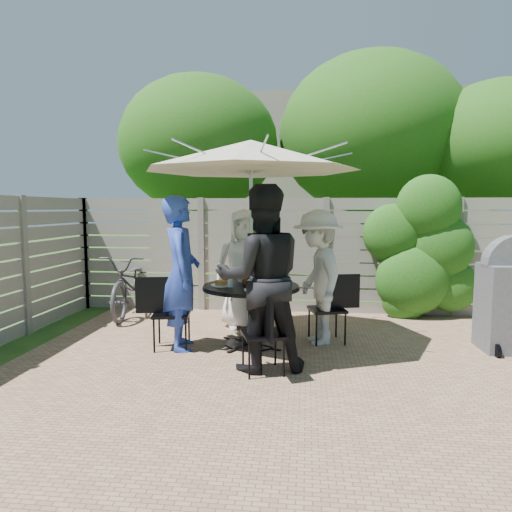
# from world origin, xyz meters

# --- Properties ---
(backyard_envelope) EXTENTS (60.00, 60.00, 5.00)m
(backyard_envelope) POSITION_xyz_m (0.09, 10.29, 2.61)
(backyard_envelope) COLOR #244A17
(backyard_envelope) RESTS_ON ground
(patio_table) EXTENTS (1.40, 1.40, 0.76)m
(patio_table) POSITION_xyz_m (-0.96, 1.15, 0.53)
(patio_table) COLOR black
(patio_table) RESTS_ON ground
(umbrella) EXTENTS (3.10, 3.10, 2.47)m
(umbrella) POSITION_xyz_m (-0.96, 1.15, 2.29)
(umbrella) COLOR silver
(umbrella) RESTS_ON ground
(chair_back) EXTENTS (0.53, 0.67, 0.87)m
(chair_back) POSITION_xyz_m (-1.19, 2.08, 0.26)
(chair_back) COLOR black
(chair_back) RESTS_ON ground
(person_back) EXTENTS (0.92, 0.72, 1.67)m
(person_back) POSITION_xyz_m (-1.16, 1.95, 0.83)
(person_back) COLOR white
(person_back) RESTS_ON ground
(chair_left) EXTENTS (0.66, 0.48, 0.88)m
(chair_left) POSITION_xyz_m (-1.89, 0.91, 0.26)
(chair_left) COLOR black
(chair_left) RESTS_ON ground
(person_left) EXTENTS (0.59, 0.75, 1.82)m
(person_left) POSITION_xyz_m (-1.76, 0.94, 0.91)
(person_left) COLOR #2842B1
(person_left) RESTS_ON ground
(chair_front) EXTENTS (0.51, 0.64, 0.84)m
(chair_front) POSITION_xyz_m (-0.72, 0.21, 0.25)
(chair_front) COLOR black
(chair_front) RESTS_ON ground
(person_front) EXTENTS (1.08, 0.93, 1.92)m
(person_front) POSITION_xyz_m (-0.75, 0.34, 0.96)
(person_front) COLOR black
(person_front) RESTS_ON ground
(chair_right) EXTENTS (0.66, 0.50, 0.87)m
(chair_right) POSITION_xyz_m (-0.02, 1.38, 0.26)
(chair_right) COLOR black
(chair_right) RESTS_ON ground
(person_right) EXTENTS (0.86, 1.19, 1.66)m
(person_right) POSITION_xyz_m (-0.15, 1.35, 0.83)
(person_right) COLOR silver
(person_right) RESTS_ON ground
(plate_back) EXTENTS (0.26, 0.26, 0.06)m
(plate_back) POSITION_xyz_m (-1.05, 1.49, 0.78)
(plate_back) COLOR white
(plate_back) RESTS_ON patio_table
(plate_left) EXTENTS (0.26, 0.26, 0.06)m
(plate_left) POSITION_xyz_m (-1.31, 1.06, 0.78)
(plate_left) COLOR white
(plate_left) RESTS_ON patio_table
(plate_front) EXTENTS (0.26, 0.26, 0.06)m
(plate_front) POSITION_xyz_m (-0.87, 0.80, 0.78)
(plate_front) COLOR white
(plate_front) RESTS_ON patio_table
(plate_right) EXTENTS (0.26, 0.26, 0.06)m
(plate_right) POSITION_xyz_m (-0.61, 1.23, 0.78)
(plate_right) COLOR white
(plate_right) RESTS_ON patio_table
(plate_extra) EXTENTS (0.24, 0.24, 0.06)m
(plate_extra) POSITION_xyz_m (-0.71, 0.90, 0.78)
(plate_extra) COLOR white
(plate_extra) RESTS_ON patio_table
(glass_back) EXTENTS (0.07, 0.07, 0.14)m
(glass_back) POSITION_xyz_m (-1.12, 1.37, 0.83)
(glass_back) COLOR silver
(glass_back) RESTS_ON patio_table
(glass_left) EXTENTS (0.07, 0.07, 0.14)m
(glass_left) POSITION_xyz_m (-1.18, 0.98, 0.83)
(glass_left) COLOR silver
(glass_left) RESTS_ON patio_table
(glass_front) EXTENTS (0.07, 0.07, 0.14)m
(glass_front) POSITION_xyz_m (-0.79, 0.92, 0.83)
(glass_front) COLOR silver
(glass_front) RESTS_ON patio_table
(glass_right) EXTENTS (0.07, 0.07, 0.14)m
(glass_right) POSITION_xyz_m (-0.73, 1.31, 0.83)
(glass_right) COLOR silver
(glass_right) RESTS_ON patio_table
(syrup_jug) EXTENTS (0.09, 0.09, 0.16)m
(syrup_jug) POSITION_xyz_m (-1.03, 1.18, 0.84)
(syrup_jug) COLOR #59280C
(syrup_jug) RESTS_ON patio_table
(coffee_cup) EXTENTS (0.08, 0.08, 0.12)m
(coffee_cup) POSITION_xyz_m (-0.91, 1.38, 0.82)
(coffee_cup) COLOR #C6B293
(coffee_cup) RESTS_ON patio_table
(bicycle) EXTENTS (0.80, 1.90, 0.97)m
(bicycle) POSITION_xyz_m (-3.03, 2.60, 0.49)
(bicycle) COLOR #333338
(bicycle) RESTS_ON ground
(bbq_grill) EXTENTS (0.69, 0.54, 1.37)m
(bbq_grill) POSITION_xyz_m (2.09, 1.27, 0.62)
(bbq_grill) COLOR #5B5B60
(bbq_grill) RESTS_ON ground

